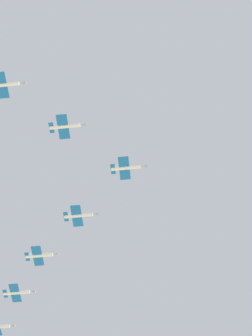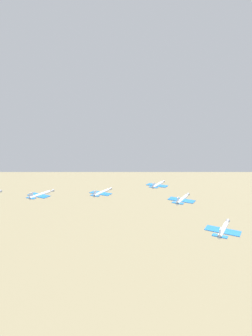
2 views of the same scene
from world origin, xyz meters
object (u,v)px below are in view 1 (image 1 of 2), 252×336
(jet_port_inner, at_px, (79,216))
(jet_starboard_inner, at_px, (66,127))
(jet_starboard_outer, at_px, (4,85))
(jet_lead, at_px, (127,168))
(jet_port_outer, at_px, (40,256))
(jet_center_rear, at_px, (17,293))

(jet_port_inner, distance_m, jet_starboard_inner, 32.04)
(jet_starboard_outer, bearing_deg, jet_lead, 133.76)
(jet_port_outer, relative_size, jet_starboard_outer, 1.00)
(jet_starboard_inner, relative_size, jet_starboard_outer, 1.00)
(jet_port_inner, height_order, jet_center_rear, jet_center_rear)
(jet_starboard_inner, bearing_deg, jet_lead, 132.55)
(jet_port_outer, bearing_deg, jet_port_inner, 44.97)
(jet_port_outer, distance_m, jet_center_rear, 19.33)
(jet_starboard_outer, bearing_deg, jet_port_inner, 161.58)
(jet_port_inner, bearing_deg, jet_lead, 47.45)
(jet_lead, distance_m, jet_starboard_outer, 46.20)
(jet_starboard_outer, distance_m, jet_center_rear, 80.63)
(jet_port_inner, xyz_separation_m, jet_center_rear, (-9.96, 40.52, 1.23))
(jet_port_outer, relative_size, jet_center_rear, 1.00)
(jet_starboard_inner, xyz_separation_m, jet_port_outer, (6.86, 50.05, -1.34))
(jet_lead, bearing_deg, jet_starboard_outer, -46.24)
(jet_lead, distance_m, jet_starboard_inner, 23.66)
(jet_port_inner, height_order, jet_port_outer, jet_port_outer)
(jet_starboard_outer, bearing_deg, jet_center_rear, -172.25)
(jet_port_outer, height_order, jet_starboard_outer, jet_starboard_outer)
(jet_starboard_inner, height_order, jet_port_outer, jet_starboard_inner)
(jet_starboard_inner, relative_size, jet_port_outer, 1.00)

